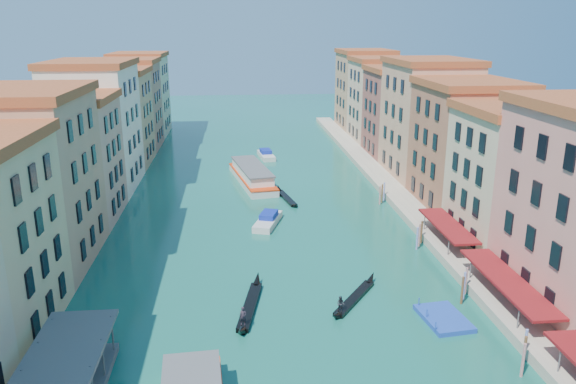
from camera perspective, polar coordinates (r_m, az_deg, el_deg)
name	(u,v)px	position (r m, az deg, el deg)	size (l,w,h in m)	color
left_bank_palazzos	(87,138)	(92.03, -19.79, 5.21)	(12.80, 128.40, 21.00)	#C2B189
right_bank_palazzos	(439,131)	(95.46, 15.07, 6.02)	(12.80, 128.40, 21.00)	brown
quay	(388,186)	(95.07, 10.13, 0.56)	(4.00, 140.00, 1.00)	#A79C87
restaurant_awnings	(510,283)	(57.47, 21.62, -8.63)	(3.20, 44.55, 3.12)	maroon
mooring_poles_right	(453,275)	(61.67, 16.46, -8.09)	(1.44, 54.24, 3.20)	brown
vaporetto_far	(252,175)	(97.75, -3.67, 1.75)	(8.06, 20.45, 2.97)	silver
gondola_fore	(250,304)	(55.44, -3.89, -11.33)	(3.15, 12.20, 2.45)	black
gondola_right	(354,297)	(57.01, 6.69, -10.58)	(6.81, 9.29, 2.15)	black
gondola_far	(286,197)	(88.39, -0.17, -0.52)	(2.92, 10.77, 1.53)	black
motorboat_mid	(268,220)	(77.25, -2.05, -2.86)	(4.63, 8.06, 1.59)	silver
motorboat_far	(266,155)	(116.27, -2.24, 3.82)	(3.50, 8.20, 1.65)	silver
blue_dock	(444,318)	(55.27, 15.54, -12.26)	(4.32, 5.92, 0.46)	#1E47B2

